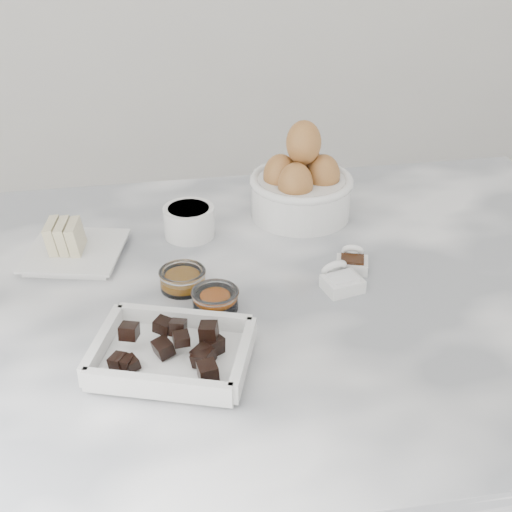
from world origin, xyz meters
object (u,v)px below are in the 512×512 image
at_px(butter_plate, 73,246).
at_px(egg_bowl, 301,185).
at_px(sugar_ramekin, 189,220).
at_px(salt_spoon, 340,279).
at_px(honey_bowl, 183,279).
at_px(zest_bowl, 215,299).
at_px(vanilla_spoon, 352,261).
at_px(chocolate_dish, 172,350).

xyz_separation_m(butter_plate, egg_bowl, (0.38, 0.08, 0.04)).
xyz_separation_m(sugar_ramekin, salt_spoon, (0.20, -0.19, -0.01)).
bearing_deg(honey_bowl, egg_bowl, 41.95).
height_order(sugar_ramekin, zest_bowl, sugar_ramekin).
bearing_deg(honey_bowl, vanilla_spoon, 2.41).
distance_m(egg_bowl, honey_bowl, 0.30).
bearing_deg(salt_spoon, zest_bowl, -173.48).
height_order(butter_plate, vanilla_spoon, butter_plate).
bearing_deg(honey_bowl, salt_spoon, -9.63).
bearing_deg(honey_bowl, chocolate_dish, -99.05).
xyz_separation_m(butter_plate, salt_spoon, (0.38, -0.15, -0.01)).
xyz_separation_m(sugar_ramekin, egg_bowl, (0.19, 0.04, 0.03)).
distance_m(sugar_ramekin, salt_spoon, 0.28).
bearing_deg(sugar_ramekin, egg_bowl, 11.74).
relative_size(egg_bowl, honey_bowl, 2.56).
bearing_deg(chocolate_dish, egg_bowl, 56.20).
relative_size(chocolate_dish, honey_bowl, 3.30).
xyz_separation_m(chocolate_dish, zest_bowl, (0.07, 0.11, -0.01)).
bearing_deg(butter_plate, honey_bowl, -35.97).
distance_m(butter_plate, vanilla_spoon, 0.43).
relative_size(chocolate_dish, zest_bowl, 3.39).
bearing_deg(honey_bowl, zest_bowl, -55.87).
xyz_separation_m(sugar_ramekin, vanilla_spoon, (0.23, -0.14, -0.01)).
distance_m(egg_bowl, vanilla_spoon, 0.19).
height_order(butter_plate, sugar_ramekin, butter_plate).
xyz_separation_m(zest_bowl, salt_spoon, (0.18, 0.02, -0.00)).
relative_size(zest_bowl, salt_spoon, 0.91).
bearing_deg(chocolate_dish, honey_bowl, 80.95).
xyz_separation_m(butter_plate, vanilla_spoon, (0.41, -0.10, -0.01)).
distance_m(chocolate_dish, egg_bowl, 0.44).
height_order(chocolate_dish, salt_spoon, chocolate_dish).
relative_size(vanilla_spoon, salt_spoon, 0.91).
bearing_deg(chocolate_dish, zest_bowl, 58.99).
distance_m(zest_bowl, vanilla_spoon, 0.23).
xyz_separation_m(chocolate_dish, egg_bowl, (0.24, 0.37, 0.03)).
height_order(butter_plate, salt_spoon, butter_plate).
bearing_deg(zest_bowl, sugar_ramekin, 94.23).
bearing_deg(egg_bowl, butter_plate, -167.83).
xyz_separation_m(butter_plate, honey_bowl, (0.16, -0.11, -0.00)).
xyz_separation_m(butter_plate, sugar_ramekin, (0.18, 0.04, 0.01)).
xyz_separation_m(sugar_ramekin, zest_bowl, (0.02, -0.21, -0.01)).
bearing_deg(chocolate_dish, vanilla_spoon, 32.66).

